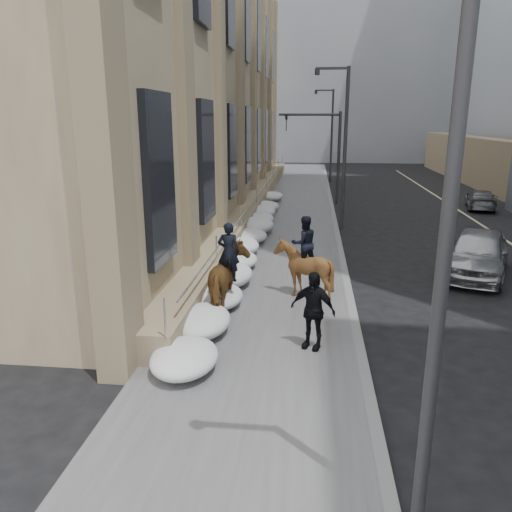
{
  "coord_description": "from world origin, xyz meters",
  "views": [
    {
      "loc": [
        1.33,
        -11.88,
        5.58
      ],
      "look_at": [
        -0.25,
        2.04,
        1.7
      ],
      "focal_mm": 35.0,
      "sensor_mm": 36.0,
      "label": 1
    }
  ],
  "objects_px": {
    "mounted_horse_left": "(229,278)",
    "car_silver": "(478,253)",
    "car_grey": "(481,199)",
    "mounted_horse_right": "(303,264)",
    "pedestrian": "(313,310)"
  },
  "relations": [
    {
      "from": "car_grey",
      "to": "car_silver",
      "type": "bearing_deg",
      "value": 85.39
    },
    {
      "from": "mounted_horse_left",
      "to": "pedestrian",
      "type": "xyz_separation_m",
      "value": [
        2.39,
        -2.03,
        -0.07
      ]
    },
    {
      "from": "mounted_horse_left",
      "to": "pedestrian",
      "type": "distance_m",
      "value": 3.14
    },
    {
      "from": "mounted_horse_left",
      "to": "car_silver",
      "type": "distance_m",
      "value": 9.7
    },
    {
      "from": "car_silver",
      "to": "mounted_horse_left",
      "type": "bearing_deg",
      "value": -127.77
    },
    {
      "from": "mounted_horse_left",
      "to": "car_grey",
      "type": "distance_m",
      "value": 23.31
    },
    {
      "from": "pedestrian",
      "to": "car_grey",
      "type": "xyz_separation_m",
      "value": [
        10.53,
        21.42,
        -0.49
      ]
    },
    {
      "from": "pedestrian",
      "to": "car_grey",
      "type": "distance_m",
      "value": 23.87
    },
    {
      "from": "mounted_horse_left",
      "to": "car_silver",
      "type": "relative_size",
      "value": 0.53
    },
    {
      "from": "pedestrian",
      "to": "mounted_horse_left",
      "type": "bearing_deg",
      "value": 161.62
    },
    {
      "from": "pedestrian",
      "to": "car_silver",
      "type": "xyz_separation_m",
      "value": [
        5.96,
        6.96,
        -0.25
      ]
    },
    {
      "from": "mounted_horse_right",
      "to": "car_silver",
      "type": "distance_m",
      "value": 7.08
    },
    {
      "from": "mounted_horse_right",
      "to": "car_grey",
      "type": "height_order",
      "value": "mounted_horse_right"
    },
    {
      "from": "mounted_horse_left",
      "to": "pedestrian",
      "type": "height_order",
      "value": "mounted_horse_left"
    },
    {
      "from": "car_silver",
      "to": "car_grey",
      "type": "xyz_separation_m",
      "value": [
        4.57,
        14.46,
        -0.25
      ]
    }
  ]
}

